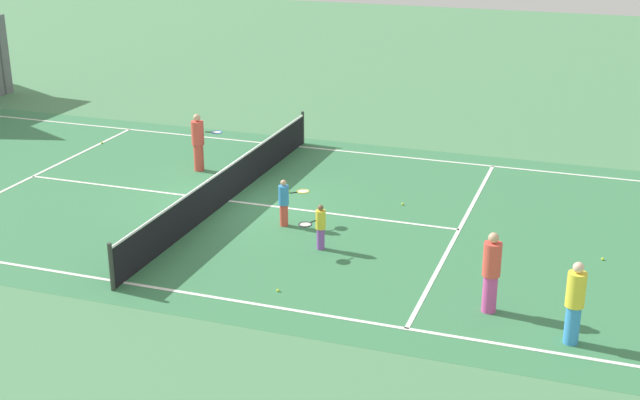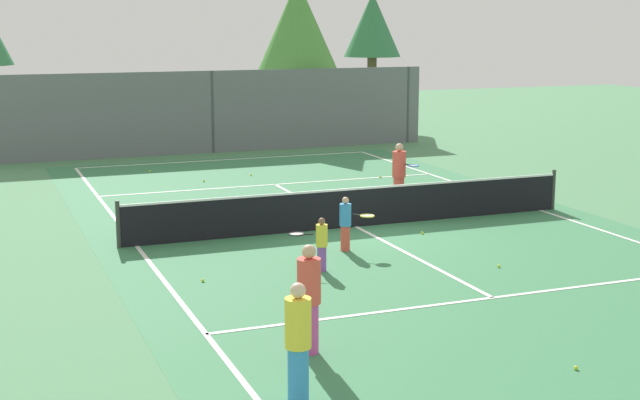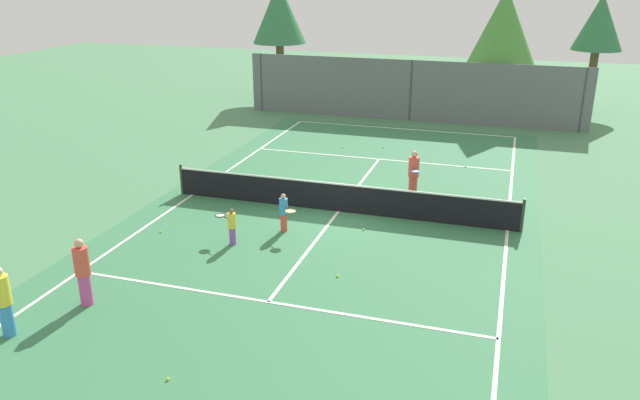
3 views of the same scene
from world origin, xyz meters
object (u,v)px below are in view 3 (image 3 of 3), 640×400
Objects in this scene: player_2 at (4,301)px; tennis_ball_2 at (466,167)px; player_4 at (83,271)px; player_3 at (284,212)px; tennis_ball_0 at (332,132)px; tennis_ball_3 at (383,147)px; tennis_ball_7 at (364,229)px; tennis_ball_4 at (338,276)px; player_0 at (413,175)px; tennis_ball_5 at (161,232)px; player_1 at (231,225)px; tennis_ball_6 at (168,379)px; tennis_ball_1 at (343,147)px.

tennis_ball_2 is at bearing 61.37° from player_2.
player_2 is at bearing -115.17° from player_4.
tennis_ball_0 is (-2.06, 12.36, -0.61)m from player_3.
player_4 is 16.57m from tennis_ball_3.
tennis_ball_3 and tennis_ball_7 have the same top height.
player_0 is at bearing 82.22° from tennis_ball_4.
player_3 is at bearing 19.11° from tennis_ball_5.
tennis_ball_0 is at bearing 86.89° from player_4.
player_1 is 6.65m from tennis_ball_6.
player_1 reaches higher than tennis_ball_6.
tennis_ball_1 and tennis_ball_6 have the same top height.
tennis_ball_4 is (2.43, -2.48, -0.61)m from player_3.
player_0 reaches higher than tennis_ball_1.
player_3 is 9.76m from tennis_ball_2.
player_1 is 17.08× the size of tennis_ball_6.
tennis_ball_1 is at bearing 88.19° from player_1.
player_2 is 0.97× the size of player_4.
tennis_ball_0 is (0.98, 18.04, -0.86)m from player_4.
player_3 is 18.69× the size of tennis_ball_7.
tennis_ball_7 is (5.39, 6.48, -0.86)m from player_4.
player_1 is at bearing 66.58° from player_4.
player_1 is 1.78m from player_3.
tennis_ball_3 is 12.95m from tennis_ball_4.
tennis_ball_0 is (-0.90, 13.71, -0.56)m from player_1.
tennis_ball_5 is (0.20, 6.11, -0.83)m from player_2.
tennis_ball_7 is (-0.08, 3.29, 0.00)m from tennis_ball_4.
tennis_ball_2 is at bearing 72.19° from tennis_ball_7.
player_3 is 18.69× the size of tennis_ball_1.
tennis_ball_2 is (8.65, 15.84, -0.83)m from player_2.
player_2 is at bearing -105.09° from tennis_ball_3.
player_1 is 11.51m from tennis_ball_2.
player_1 is at bearing -91.81° from tennis_ball_1.
tennis_ball_1 is at bearing 93.95° from tennis_ball_6.
tennis_ball_0 and tennis_ball_3 have the same top height.
player_3 is 18.69× the size of tennis_ball_0.
player_0 is at bearing 37.56° from tennis_ball_5.
tennis_ball_3 is 1.00× the size of tennis_ball_4.
player_4 is at bearing -98.19° from tennis_ball_1.
player_3 is at bearing 49.10° from player_1.
tennis_ball_5 is (-2.82, -11.08, 0.00)m from tennis_ball_1.
tennis_ball_3 is 18.18m from tennis_ball_6.
tennis_ball_1 is 11.44m from tennis_ball_5.
player_3 is at bearing -80.54° from tennis_ball_0.
tennis_ball_2 is at bearing 58.67° from player_1.
player_1 is 17.08× the size of tennis_ball_0.
player_2 reaches higher than tennis_ball_3.
player_2 is 25.57× the size of tennis_ball_2.
tennis_ball_5 is at bearing 178.00° from player_1.
player_1 is at bearing -100.22° from tennis_ball_3.
tennis_ball_6 is (1.57, -6.44, -0.56)m from player_1.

